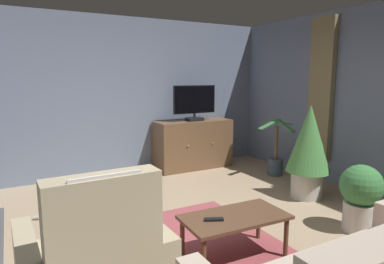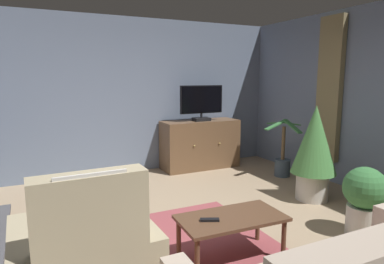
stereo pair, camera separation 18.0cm
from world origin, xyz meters
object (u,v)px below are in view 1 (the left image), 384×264
Objects in this scene: tv_remote at (214,219)px; potted_plant_leafy_by_curtain at (275,160)px; tv_cabinet at (193,145)px; potted_plant_on_hearth_side at (309,146)px; television at (195,102)px; cat at (67,214)px; coffee_table at (235,221)px; potted_plant_tall_palm_by_window at (361,194)px.

potted_plant_leafy_by_curtain is at bearing 62.25° from tv_remote.
tv_cabinet is 2.28m from potted_plant_on_hearth_side.
cat is (-2.46, -1.35, -1.14)m from television.
cat is at bearing -151.34° from television.
television is 1.76m from potted_plant_leafy_by_curtain.
cat is (-3.47, -0.28, -0.17)m from potted_plant_leafy_by_curtain.
potted_plant_leafy_by_curtain reaches higher than cat.
coffee_table is 2.08m from potted_plant_on_hearth_side.
tv_remote is (-1.45, -2.97, -0.80)m from television.
tv_cabinet is 1.44× the size of coffee_table.
potted_plant_leafy_by_curtain is (0.69, 2.09, -0.16)m from potted_plant_tall_palm_by_window.
potted_plant_on_hearth_side is 1.33× the size of potted_plant_leafy_by_curtain.
television is 3.27m from potted_plant_tall_palm_by_window.
cat is at bearing 146.98° from potted_plant_tall_palm_by_window.
potted_plant_tall_palm_by_window is at bearing -84.19° from television.
tv_remote is (-1.45, -3.02, 0.01)m from tv_cabinet.
potted_plant_on_hearth_side is at bearing -109.55° from potted_plant_leafy_by_curtain.
potted_plant_on_hearth_side is (0.32, 1.04, 0.31)m from potted_plant_tall_palm_by_window.
potted_plant_on_hearth_side is 3.26m from cat.
potted_plant_leafy_by_curtain is (0.37, 1.05, -0.47)m from potted_plant_on_hearth_side.
tv_remote reaches higher than coffee_table.
television is 3.03m from cat.
potted_plant_on_hearth_side is (0.64, -2.17, 0.31)m from tv_cabinet.
coffee_table is at bearing -139.57° from potted_plant_leafy_by_curtain.
tv_cabinet is at bearing 90.00° from television.
cat is (-1.24, 1.62, -0.28)m from coffee_table.
television reaches higher than tv_cabinet.
television is 0.84× the size of coffee_table.
potted_plant_on_hearth_side is (2.09, 0.85, 0.30)m from tv_remote.
tv_remote is at bearing -179.74° from coffee_table.
potted_plant_tall_palm_by_window is at bearing -106.90° from potted_plant_on_hearth_side.
tv_cabinet is at bearing 67.98° from coffee_table.
potted_plant_on_hearth_side is (1.86, 0.85, 0.36)m from coffee_table.
tv_cabinet is at bearing 132.01° from potted_plant_leafy_by_curtain.
potted_plant_tall_palm_by_window is 0.57× the size of potted_plant_on_hearth_side.
tv_remote is 1.94m from cat.
television reaches higher than tv_remote.
tv_cabinet reaches higher than cat.
potted_plant_leafy_by_curtain reaches higher than potted_plant_tall_palm_by_window.
potted_plant_leafy_by_curtain is at bearing 40.43° from coffee_table.
television is 3.40m from tv_remote.
potted_plant_on_hearth_side is at bearing -13.99° from cat.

